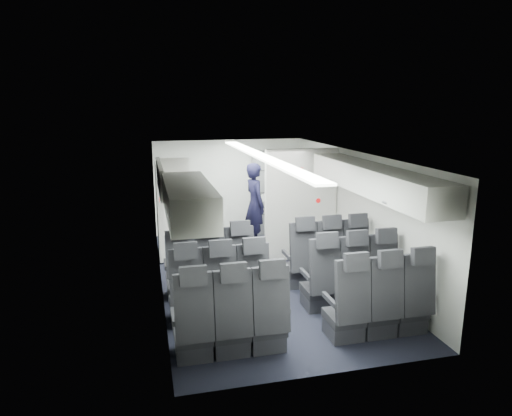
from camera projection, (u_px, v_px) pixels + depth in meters
name	position (u px, v px, depth m)	size (l,w,h in m)	color
cabin_shell	(262.00, 215.00, 7.69)	(3.41, 6.01, 2.16)	black
seat_row_front	(270.00, 266.00, 7.35)	(3.33, 0.56, 1.24)	#252528
seat_row_mid	(286.00, 287.00, 6.50)	(3.33, 0.56, 1.24)	#252528
seat_row_rear	(308.00, 315.00, 5.65)	(3.33, 0.56, 1.24)	#252528
overhead_bin_left_rear	(188.00, 200.00, 5.31)	(0.53, 1.80, 0.40)	silver
overhead_bin_left_front_open	(175.00, 185.00, 6.99)	(0.64, 1.70, 0.72)	#9E9E93
overhead_bin_right_rear	(403.00, 190.00, 5.96)	(0.53, 1.80, 0.40)	silver
overhead_bin_right_front	(347.00, 171.00, 7.61)	(0.53, 1.70, 0.40)	silver
bulkhead_partition	(301.00, 204.00, 8.69)	(1.40, 0.15, 2.13)	white
galley_unit	(272.00, 192.00, 10.53)	(0.85, 0.52, 1.90)	#939399
boarding_door	(160.00, 209.00, 8.82)	(0.12, 1.27, 1.86)	silver
flight_attendant	(255.00, 205.00, 9.55)	(0.64, 0.42, 1.77)	black
carry_on_bag	(183.00, 185.00, 6.62)	(0.42, 0.30, 0.25)	black
papers	(264.00, 197.00, 9.51)	(0.21, 0.02, 0.15)	white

